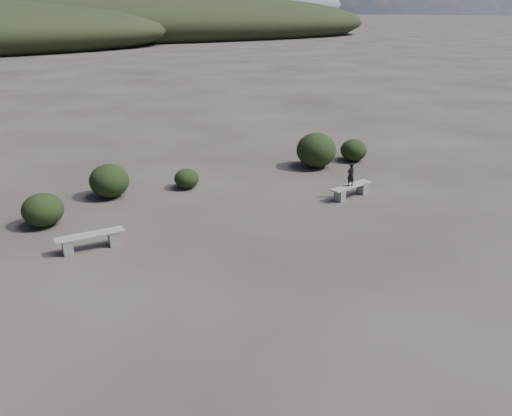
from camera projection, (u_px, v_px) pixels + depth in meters
ground at (346, 295)px, 11.73m from camera, size 1200.00×1200.00×0.00m
bench_left at (91, 240)px, 13.90m from camera, size 1.88×0.49×0.47m
bench_right at (351, 190)px, 17.80m from camera, size 1.83×0.64×0.45m
seated_person at (351, 175)px, 17.52m from camera, size 0.31×0.20×0.84m
shrub_a at (43, 210)px, 15.38m from camera, size 1.25×1.25×1.02m
shrub_b at (109, 181)px, 17.74m from camera, size 1.39×1.39×1.20m
shrub_c at (187, 178)px, 18.70m from camera, size 0.92×0.92×0.74m
shrub_d at (316, 150)px, 21.08m from camera, size 1.68×1.68×1.47m
shrub_e at (354, 150)px, 22.04m from camera, size 1.16×1.16×0.97m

